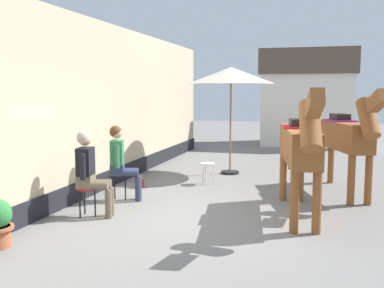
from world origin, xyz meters
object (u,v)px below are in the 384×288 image
(seated_visitor_near, at_px, (90,169))
(satchel_bag, at_px, (141,182))
(saddled_horse_near, at_px, (300,146))
(spare_stool_white, at_px, (207,166))
(saddled_horse_far, at_px, (344,135))
(seated_visitor_far, at_px, (121,159))
(cafe_parasol, at_px, (231,76))

(seated_visitor_near, xyz_separation_m, satchel_bag, (-0.07, 2.31, -0.68))
(saddled_horse_near, distance_m, satchel_bag, 3.74)
(satchel_bag, bearing_deg, seated_visitor_near, 155.81)
(seated_visitor_near, xyz_separation_m, saddled_horse_near, (3.22, 0.87, 0.38))
(seated_visitor_near, height_order, spare_stool_white, seated_visitor_near)
(seated_visitor_near, height_order, satchel_bag, seated_visitor_near)
(seated_visitor_near, height_order, saddled_horse_near, saddled_horse_near)
(seated_visitor_near, height_order, saddled_horse_far, saddled_horse_far)
(seated_visitor_far, distance_m, spare_stool_white, 2.24)
(satchel_bag, bearing_deg, cafe_parasol, -62.44)
(cafe_parasol, bearing_deg, satchel_bag, -126.58)
(seated_visitor_near, xyz_separation_m, spare_stool_white, (1.21, 2.99, -0.38))
(seated_visitor_far, relative_size, satchel_bag, 4.96)
(saddled_horse_near, relative_size, saddled_horse_far, 1.03)
(seated_visitor_far, height_order, satchel_bag, seated_visitor_far)
(saddled_horse_far, relative_size, cafe_parasol, 1.12)
(seated_visitor_far, height_order, cafe_parasol, cafe_parasol)
(seated_visitor_near, distance_m, saddled_horse_far, 4.85)
(seated_visitor_far, height_order, saddled_horse_near, saddled_horse_near)
(seated_visitor_near, relative_size, cafe_parasol, 0.54)
(saddled_horse_far, relative_size, spare_stool_white, 6.29)
(cafe_parasol, height_order, satchel_bag, cafe_parasol)
(seated_visitor_far, bearing_deg, spare_stool_white, 57.75)
(spare_stool_white, bearing_deg, saddled_horse_near, -46.38)
(saddled_horse_far, distance_m, spare_stool_white, 2.88)
(cafe_parasol, xyz_separation_m, spare_stool_white, (-0.24, -1.36, -1.96))
(seated_visitor_near, bearing_deg, cafe_parasol, 71.62)
(seated_visitor_near, xyz_separation_m, saddled_horse_far, (3.97, 2.76, 0.38))
(spare_stool_white, relative_size, satchel_bag, 1.64)
(saddled_horse_near, xyz_separation_m, satchel_bag, (-3.29, 1.44, -1.06))
(seated_visitor_far, bearing_deg, cafe_parasol, 66.25)
(seated_visitor_near, relative_size, saddled_horse_far, 0.48)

